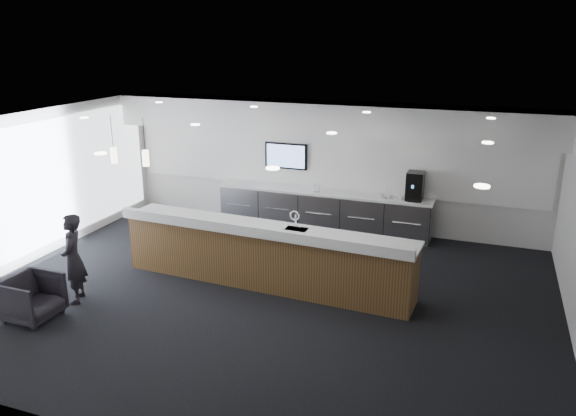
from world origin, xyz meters
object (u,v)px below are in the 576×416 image
(coffee_machine, at_px, (415,186))
(armchair, at_px, (32,298))
(service_counter, at_px, (265,255))
(lounge_guest, at_px, (73,259))

(coffee_machine, height_order, armchair, coffee_machine)
(coffee_machine, bearing_deg, service_counter, -123.33)
(lounge_guest, bearing_deg, coffee_machine, 107.99)
(coffee_machine, xyz_separation_m, armchair, (-5.26, -5.74, -0.89))
(coffee_machine, distance_m, lounge_guest, 7.09)
(armchair, distance_m, lounge_guest, 0.90)
(service_counter, xyz_separation_m, coffee_machine, (2.22, 3.22, 0.69))
(coffee_machine, bearing_deg, lounge_guest, -134.19)
(armchair, height_order, lounge_guest, lounge_guest)
(service_counter, height_order, coffee_machine, coffee_machine)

